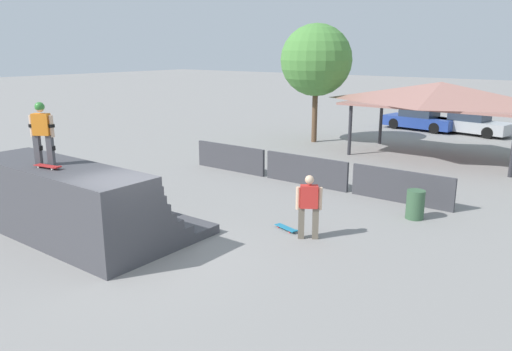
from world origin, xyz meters
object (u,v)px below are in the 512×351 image
at_px(trash_bin, 415,205).
at_px(bystander_walking, 309,204).
at_px(tree_beside_pavilion, 316,60).
at_px(skateboard_on_ground, 287,228).
at_px(skateboard_on_deck, 48,166).
at_px(parked_car_blue, 420,120).
at_px(skater_on_deck, 42,129).
at_px(parked_car_silver, 470,124).

bearing_deg(trash_bin, bystander_walking, -117.01).
bearing_deg(tree_beside_pavilion, skateboard_on_ground, -62.16).
distance_m(skateboard_on_ground, tree_beside_pavilion, 14.15).
distance_m(skateboard_on_deck, trash_bin, 10.01).
relative_size(skateboard_on_deck, tree_beside_pavilion, 0.13).
bearing_deg(tree_beside_pavilion, trash_bin, -45.53).
distance_m(bystander_walking, parked_car_blue, 20.01).
height_order(skateboard_on_deck, trash_bin, skateboard_on_deck).
distance_m(skater_on_deck, skateboard_on_ground, 6.78).
xyz_separation_m(skateboard_on_ground, parked_car_silver, (-0.42, 19.55, 0.54)).
bearing_deg(skateboard_on_ground, parked_car_silver, 107.43).
bearing_deg(parked_car_blue, skater_on_deck, -84.58).
xyz_separation_m(skateboard_on_deck, trash_bin, (6.53, 7.42, -1.60)).
xyz_separation_m(skater_on_deck, skateboard_on_deck, (0.41, -0.17, -0.85)).
distance_m(tree_beside_pavilion, trash_bin, 13.02).
distance_m(skateboard_on_deck, skateboard_on_ground, 6.31).
height_order(bystander_walking, trash_bin, bystander_walking).
distance_m(tree_beside_pavilion, parked_car_blue, 8.84).
xyz_separation_m(skater_on_deck, tree_beside_pavilion, (-1.78, 16.14, 1.36)).
bearing_deg(trash_bin, skater_on_deck, -133.72).
relative_size(skateboard_on_ground, parked_car_blue, 0.18).
distance_m(skater_on_deck, tree_beside_pavilion, 16.30).
bearing_deg(skateboard_on_deck, skater_on_deck, 148.21).
relative_size(skateboard_on_deck, parked_car_blue, 0.18).
bearing_deg(parked_car_silver, tree_beside_pavilion, -117.57).
xyz_separation_m(skateboard_on_ground, tree_beside_pavilion, (-6.31, 11.95, 4.17)).
bearing_deg(skater_on_deck, parked_car_silver, 48.29).
distance_m(parked_car_blue, parked_car_silver, 2.89).
distance_m(trash_bin, parked_car_silver, 16.73).
bearing_deg(skateboard_on_ground, trash_bin, 68.00).
relative_size(skater_on_deck, trash_bin, 1.86).
bearing_deg(skateboard_on_ground, skateboard_on_deck, -117.16).
bearing_deg(skater_on_deck, parked_car_blue, 55.15).
distance_m(skateboard_on_deck, parked_car_silver, 24.23).
bearing_deg(bystander_walking, parked_car_blue, -111.80).
bearing_deg(bystander_walking, trash_bin, -150.58).
bearing_deg(trash_bin, parked_car_blue, 109.27).
xyz_separation_m(bystander_walking, tree_beside_pavilion, (-7.08, 12.11, 3.29)).
height_order(skater_on_deck, bystander_walking, skater_on_deck).
bearing_deg(parked_car_blue, parked_car_silver, 10.72).
relative_size(skateboard_on_ground, parked_car_silver, 0.18).
height_order(bystander_walking, parked_car_silver, bystander_walking).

